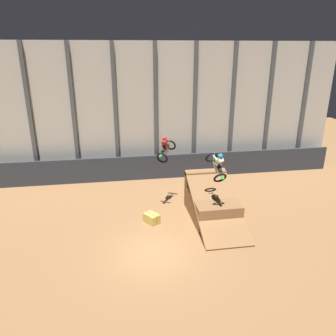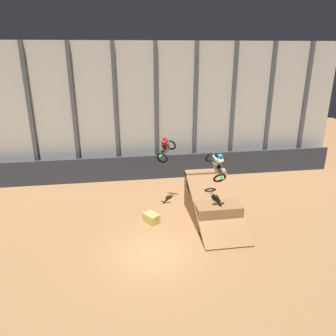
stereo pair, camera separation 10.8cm
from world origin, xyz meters
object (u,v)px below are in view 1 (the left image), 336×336
object	(u,v)px
dirt_ramp	(211,203)
rider_bike_left_air	(166,148)
hay_bale_trackside	(152,218)
rider_bike_right_air	(217,165)

from	to	relation	value
dirt_ramp	rider_bike_left_air	size ratio (longest dim) A/B	3.01
hay_bale_trackside	rider_bike_right_air	bearing A→B (deg)	-16.04
rider_bike_left_air	hay_bale_trackside	bearing A→B (deg)	-87.39
dirt_ramp	hay_bale_trackside	xyz separation A→B (m)	(-3.67, -0.31, -0.56)
rider_bike_left_air	hay_bale_trackside	xyz separation A→B (m)	(-1.18, -2.13, -3.58)
hay_bale_trackside	rider_bike_left_air	bearing A→B (deg)	61.00
rider_bike_right_air	rider_bike_left_air	bearing A→B (deg)	118.32
rider_bike_left_air	hay_bale_trackside	world-z (taller)	rider_bike_left_air
rider_bike_left_air	rider_bike_right_air	distance (m)	3.87
dirt_ramp	rider_bike_right_air	world-z (taller)	rider_bike_right_air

